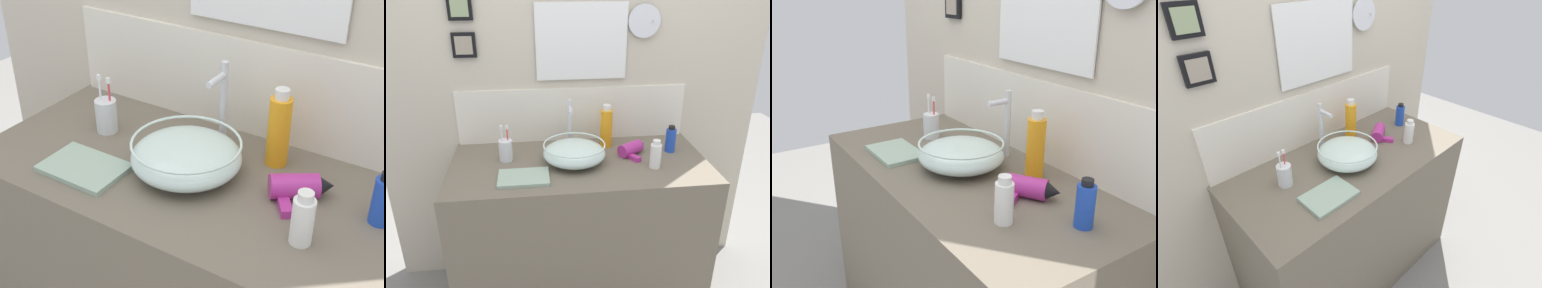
# 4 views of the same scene
# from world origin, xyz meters

# --- Properties ---
(vanity_counter) EXTENTS (1.32, 0.62, 0.90)m
(vanity_counter) POSITION_xyz_m (0.00, 0.00, 0.45)
(vanity_counter) COLOR #6B6051
(vanity_counter) RESTS_ON ground
(back_panel) EXTENTS (2.20, 0.09, 2.42)m
(back_panel) POSITION_xyz_m (-0.00, 0.34, 1.21)
(back_panel) COLOR beige
(back_panel) RESTS_ON ground
(glass_bowl_sink) EXTENTS (0.32, 0.32, 0.10)m
(glass_bowl_sink) POSITION_xyz_m (-0.03, 0.00, 0.95)
(glass_bowl_sink) COLOR silver
(glass_bowl_sink) RESTS_ON vanity_counter
(faucet) EXTENTS (0.02, 0.11, 0.27)m
(faucet) POSITION_xyz_m (-0.03, 0.20, 1.05)
(faucet) COLOR silver
(faucet) RESTS_ON vanity_counter
(hair_drier) EXTENTS (0.18, 0.19, 0.07)m
(hair_drier) POSITION_xyz_m (0.29, 0.06, 0.93)
(hair_drier) COLOR #B22D8C
(hair_drier) RESTS_ON vanity_counter
(toothbrush_cup) EXTENTS (0.07, 0.07, 0.19)m
(toothbrush_cup) POSITION_xyz_m (-0.37, 0.07, 0.95)
(toothbrush_cup) COLOR silver
(toothbrush_cup) RESTS_ON vanity_counter
(soap_dispenser) EXTENTS (0.05, 0.05, 0.15)m
(soap_dispenser) POSITION_xyz_m (0.36, -0.11, 0.97)
(soap_dispenser) COLOR white
(soap_dispenser) RESTS_ON vanity_counter
(spray_bottle) EXTENTS (0.06, 0.06, 0.24)m
(spray_bottle) POSITION_xyz_m (0.17, 0.18, 1.01)
(spray_bottle) COLOR orange
(spray_bottle) RESTS_ON vanity_counter
(lotion_bottle) EXTENTS (0.05, 0.05, 0.15)m
(lotion_bottle) POSITION_xyz_m (0.50, 0.07, 0.97)
(lotion_bottle) COLOR blue
(lotion_bottle) RESTS_ON vanity_counter
(hand_towel) EXTENTS (0.24, 0.17, 0.02)m
(hand_towel) POSITION_xyz_m (-0.28, -0.15, 0.91)
(hand_towel) COLOR #99B29E
(hand_towel) RESTS_ON vanity_counter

